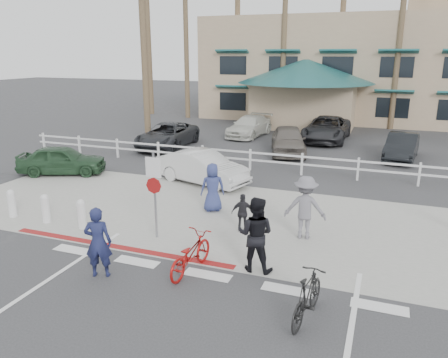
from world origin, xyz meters
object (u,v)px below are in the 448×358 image
at_px(car_white_sedan, 202,167).
at_px(sign_post, 155,191).
at_px(bike_red, 190,254).
at_px(car_red_compact, 62,160).
at_px(bike_black, 307,297).

bearing_deg(car_white_sedan, sign_post, -153.64).
relative_size(bike_red, car_red_compact, 0.49).
bearing_deg(car_red_compact, sign_post, -144.92).
distance_m(bike_red, car_red_compact, 11.21).
xyz_separation_m(bike_black, car_red_compact, (-12.33, 7.33, 0.13)).
height_order(bike_red, car_white_sedan, car_white_sedan).
distance_m(bike_black, car_white_sedan, 10.09).
xyz_separation_m(sign_post, bike_red, (1.83, -1.57, -0.96)).
relative_size(car_white_sedan, car_red_compact, 1.08).
bearing_deg(car_white_sedan, bike_black, -127.77).
relative_size(sign_post, car_white_sedan, 0.71).
xyz_separation_m(bike_red, car_red_compact, (-9.26, 6.32, 0.16)).
bearing_deg(sign_post, car_white_sedan, 99.59).
height_order(sign_post, bike_black, sign_post).
relative_size(sign_post, bike_black, 1.67).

